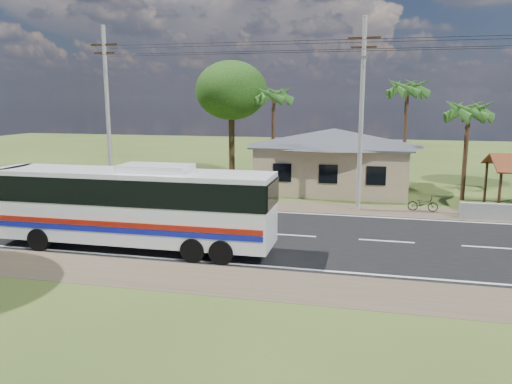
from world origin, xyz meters
TOP-DOWN VIEW (x-y plane):
  - ground at (0.00, 0.00)m, footprint 120.00×120.00m
  - road at (0.00, 0.00)m, footprint 120.00×16.00m
  - house at (1.00, 13.00)m, footprint 12.40×10.00m
  - utility_poles at (2.67, 6.49)m, footprint 32.80×2.22m
  - palm_near at (9.50, 11.00)m, footprint 2.80×2.80m
  - palm_mid at (6.00, 15.50)m, footprint 2.80×2.80m
  - palm_far at (-4.00, 16.00)m, footprint 2.80×2.80m
  - tree_behind_house at (-8.00, 18.00)m, footprint 6.00×6.00m
  - coach_bus at (-6.17, -3.66)m, footprint 12.10×2.70m
  - motorcycle at (6.70, 6.96)m, footprint 1.74×0.73m

SIDE VIEW (x-z plane):
  - ground at x=0.00m, z-range 0.00..0.00m
  - road at x=0.00m, z-range -0.01..0.02m
  - motorcycle at x=6.70m, z-range 0.00..0.89m
  - coach_bus at x=-6.17m, z-range 0.27..4.02m
  - house at x=1.00m, z-range 0.14..5.14m
  - palm_near at x=9.50m, z-range 2.36..9.06m
  - utility_poles at x=2.67m, z-range 0.27..11.27m
  - palm_far at x=-4.00m, z-range 2.83..10.53m
  - tree_behind_house at x=-8.00m, z-range 2.31..11.92m
  - palm_mid at x=6.00m, z-range 3.06..11.26m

